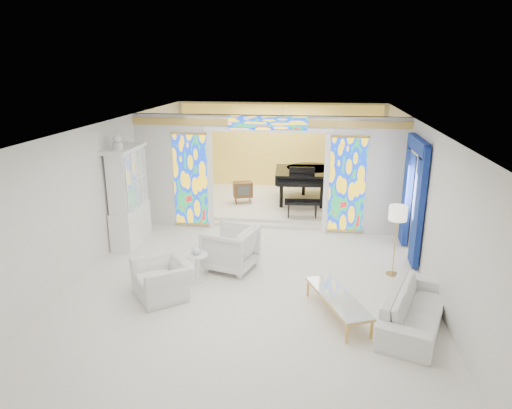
# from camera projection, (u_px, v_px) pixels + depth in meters

# --- Properties ---
(floor) EXTENTS (12.00, 12.00, 0.00)m
(floor) POSITION_uv_depth(u_px,v_px,m) (258.00, 258.00, 10.34)
(floor) COLOR white
(floor) RESTS_ON ground
(ceiling) EXTENTS (7.00, 12.00, 0.02)m
(ceiling) POSITION_uv_depth(u_px,v_px,m) (258.00, 125.00, 9.46)
(ceiling) COLOR white
(ceiling) RESTS_ON wall_back
(wall_back) EXTENTS (7.00, 0.02, 3.00)m
(wall_back) POSITION_uv_depth(u_px,v_px,m) (280.00, 147.00, 15.58)
(wall_back) COLOR silver
(wall_back) RESTS_ON floor
(wall_front) EXTENTS (7.00, 0.02, 3.00)m
(wall_front) POSITION_uv_depth(u_px,v_px,m) (176.00, 371.00, 4.22)
(wall_front) COLOR silver
(wall_front) RESTS_ON floor
(wall_left) EXTENTS (0.02, 12.00, 3.00)m
(wall_left) POSITION_uv_depth(u_px,v_px,m) (105.00, 189.00, 10.34)
(wall_left) COLOR silver
(wall_left) RESTS_ON floor
(wall_right) EXTENTS (0.02, 12.00, 3.00)m
(wall_right) POSITION_uv_depth(u_px,v_px,m) (425.00, 201.00, 9.46)
(wall_right) COLOR silver
(wall_right) RESTS_ON floor
(partition_wall) EXTENTS (7.00, 0.22, 3.00)m
(partition_wall) POSITION_uv_depth(u_px,v_px,m) (268.00, 168.00, 11.75)
(partition_wall) COLOR silver
(partition_wall) RESTS_ON floor
(stained_glass_left) EXTENTS (0.90, 0.04, 2.40)m
(stained_glass_left) POSITION_uv_depth(u_px,v_px,m) (191.00, 180.00, 12.00)
(stained_glass_left) COLOR gold
(stained_glass_left) RESTS_ON partition_wall
(stained_glass_right) EXTENTS (0.90, 0.04, 2.40)m
(stained_glass_right) POSITION_uv_depth(u_px,v_px,m) (347.00, 185.00, 11.50)
(stained_glass_right) COLOR gold
(stained_glass_right) RESTS_ON partition_wall
(stained_glass_transom) EXTENTS (2.00, 0.04, 0.34)m
(stained_glass_transom) POSITION_uv_depth(u_px,v_px,m) (268.00, 123.00, 11.30)
(stained_glass_transom) COLOR gold
(stained_glass_transom) RESTS_ON partition_wall
(alcove_platform) EXTENTS (6.80, 3.80, 0.18)m
(alcove_platform) POSITION_uv_depth(u_px,v_px,m) (275.00, 203.00, 14.20)
(alcove_platform) COLOR white
(alcove_platform) RESTS_ON floor
(gold_curtain_back) EXTENTS (6.70, 0.10, 2.90)m
(gold_curtain_back) POSITION_uv_depth(u_px,v_px,m) (280.00, 148.00, 15.47)
(gold_curtain_back) COLOR #F4D255
(gold_curtain_back) RESTS_ON wall_back
(chandelier) EXTENTS (0.48, 0.48, 0.30)m
(chandelier) POSITION_uv_depth(u_px,v_px,m) (282.00, 124.00, 13.36)
(chandelier) COLOR gold
(chandelier) RESTS_ON ceiling
(blue_drapes) EXTENTS (0.14, 1.85, 2.65)m
(blue_drapes) POSITION_uv_depth(u_px,v_px,m) (414.00, 188.00, 10.12)
(blue_drapes) COLOR navy
(blue_drapes) RESTS_ON wall_right
(china_cabinet) EXTENTS (0.56, 1.46, 2.72)m
(china_cabinet) POSITION_uv_depth(u_px,v_px,m) (129.00, 197.00, 10.96)
(china_cabinet) COLOR white
(china_cabinet) RESTS_ON floor
(armchair_left) EXTENTS (1.39, 1.41, 0.69)m
(armchair_left) POSITION_uv_depth(u_px,v_px,m) (162.00, 279.00, 8.59)
(armchair_left) COLOR white
(armchair_left) RESTS_ON floor
(armchair_right) EXTENTS (1.25, 1.23, 0.92)m
(armchair_right) POSITION_uv_depth(u_px,v_px,m) (230.00, 248.00, 9.72)
(armchair_right) COLOR white
(armchair_right) RESTS_ON floor
(sofa) EXTENTS (1.55, 2.34, 0.64)m
(sofa) POSITION_uv_depth(u_px,v_px,m) (415.00, 308.00, 7.62)
(sofa) COLOR white
(sofa) RESTS_ON floor
(side_table) EXTENTS (0.49, 0.49, 0.58)m
(side_table) POSITION_uv_depth(u_px,v_px,m) (197.00, 263.00, 9.18)
(side_table) COLOR white
(side_table) RESTS_ON floor
(vase) EXTENTS (0.24, 0.24, 0.21)m
(vase) POSITION_uv_depth(u_px,v_px,m) (196.00, 249.00, 9.09)
(vase) COLOR white
(vase) RESTS_ON side_table
(coffee_table) EXTENTS (1.17, 1.77, 0.38)m
(coffee_table) POSITION_uv_depth(u_px,v_px,m) (338.00, 298.00, 7.89)
(coffee_table) COLOR silver
(coffee_table) RESTS_ON floor
(floor_lamp) EXTENTS (0.40, 0.40, 1.51)m
(floor_lamp) POSITION_uv_depth(u_px,v_px,m) (398.00, 217.00, 9.17)
(floor_lamp) COLOR gold
(floor_lamp) RESTS_ON floor
(grand_piano) EXTENTS (1.94, 3.03, 1.18)m
(grand_piano) POSITION_uv_depth(u_px,v_px,m) (306.00, 175.00, 13.97)
(grand_piano) COLOR black
(grand_piano) RESTS_ON alcove_platform
(tv_console) EXTENTS (0.65, 0.53, 0.65)m
(tv_console) POSITION_uv_depth(u_px,v_px,m) (243.00, 189.00, 13.74)
(tv_console) COLOR #52351D
(tv_console) RESTS_ON alcove_platform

